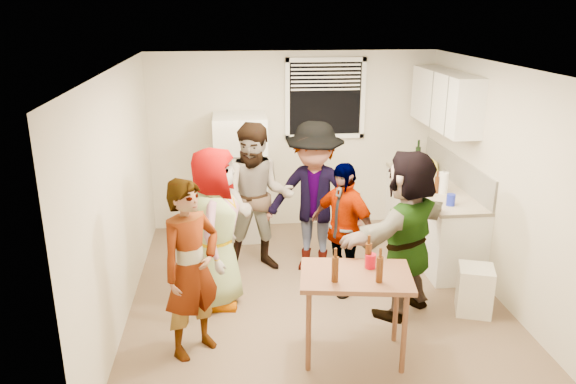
{
  "coord_description": "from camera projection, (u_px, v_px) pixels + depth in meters",
  "views": [
    {
      "loc": [
        -0.88,
        -5.47,
        3.06
      ],
      "look_at": [
        -0.27,
        0.27,
        1.15
      ],
      "focal_mm": 35.0,
      "sensor_mm": 36.0,
      "label": 1
    }
  ],
  "objects": [
    {
      "name": "backsplash",
      "position": [
        456.0,
        170.0,
        7.16
      ],
      "size": [
        0.03,
        2.2,
        0.36
      ],
      "primitive_type": "cube",
      "color": "#BAB6AB",
      "rests_on": "countertop"
    },
    {
      "name": "guest_black",
      "position": [
        340.0,
        290.0,
        6.39
      ],
      "size": [
        1.72,
        1.62,
        0.37
      ],
      "primitive_type": "imported",
      "rotation": [
        0.0,
        0.0,
        -0.9
      ],
      "color": "black",
      "rests_on": "ground"
    },
    {
      "name": "upper_cabinets",
      "position": [
        445.0,
        100.0,
        7.06
      ],
      "size": [
        0.34,
        1.6,
        0.7
      ],
      "primitive_type": "cube",
      "color": "white",
      "rests_on": "room"
    },
    {
      "name": "beer_bottle_table",
      "position": [
        335.0,
        281.0,
        4.81
      ],
      "size": [
        0.06,
        0.06,
        0.23
      ],
      "primitive_type": "cylinder",
      "color": "#47230C",
      "rests_on": "serving_table"
    },
    {
      "name": "guest_back_right",
      "position": [
        313.0,
        268.0,
        6.91
      ],
      "size": [
        1.75,
        2.13,
        0.68
      ],
      "primitive_type": "imported",
      "rotation": [
        0.0,
        0.0,
        -0.36
      ],
      "color": "#3E3D43",
      "rests_on": "ground"
    },
    {
      "name": "refrigerator",
      "position": [
        241.0,
        177.0,
        7.65
      ],
      "size": [
        0.7,
        0.7,
        1.7
      ],
      "primitive_type": "cube",
      "color": "white",
      "rests_on": "ground"
    },
    {
      "name": "guest_stripe",
      "position": [
        196.0,
        350.0,
        5.27
      ],
      "size": [
        1.57,
        1.65,
        0.4
      ],
      "primitive_type": "imported",
      "rotation": [
        0.0,
        0.0,
        0.73
      ],
      "color": "#141933",
      "rests_on": "ground"
    },
    {
      "name": "trash_bin",
      "position": [
        475.0,
        290.0,
        5.85
      ],
      "size": [
        0.44,
        0.44,
        0.51
      ],
      "primitive_type": "cube",
      "rotation": [
        0.0,
        0.0,
        -0.33
      ],
      "color": "silver",
      "rests_on": "ground"
    },
    {
      "name": "picture_frame",
      "position": [
        435.0,
        166.0,
        7.75
      ],
      "size": [
        0.02,
        0.18,
        0.15
      ],
      "primitive_type": "cube",
      "color": "#F8E74F",
      "rests_on": "countertop"
    },
    {
      "name": "countertop",
      "position": [
        434.0,
        186.0,
        7.2
      ],
      "size": [
        0.64,
        2.22,
        0.04
      ],
      "primitive_type": "cube",
      "color": "beige",
      "rests_on": "counter_lower"
    },
    {
      "name": "counter_lower",
      "position": [
        431.0,
        218.0,
        7.34
      ],
      "size": [
        0.6,
        2.2,
        0.86
      ],
      "primitive_type": "cube",
      "color": "white",
      "rests_on": "ground"
    },
    {
      "name": "window",
      "position": [
        325.0,
        99.0,
        7.77
      ],
      "size": [
        1.12,
        0.1,
        1.06
      ],
      "primitive_type": null,
      "color": "white",
      "rests_on": "room"
    },
    {
      "name": "guest_back_left",
      "position": [
        259.0,
        268.0,
        6.93
      ],
      "size": [
        1.04,
        1.88,
        0.69
      ],
      "primitive_type": "imported",
      "rotation": [
        0.0,
        0.0,
        -0.09
      ],
      "color": "brown",
      "rests_on": "ground"
    },
    {
      "name": "beer_bottle_counter",
      "position": [
        436.0,
        193.0,
        6.84
      ],
      "size": [
        0.05,
        0.05,
        0.2
      ],
      "primitive_type": "cylinder",
      "color": "#47230C",
      "rests_on": "countertop"
    },
    {
      "name": "wine_bottle",
      "position": [
        417.0,
        167.0,
        7.97
      ],
      "size": [
        0.07,
        0.07,
        0.29
      ],
      "primitive_type": "cylinder",
      "color": "black",
      "rests_on": "countertop"
    },
    {
      "name": "red_cup",
      "position": [
        370.0,
        268.0,
        5.06
      ],
      "size": [
        0.1,
        0.1,
        0.13
      ],
      "primitive_type": "cylinder",
      "color": "red",
      "rests_on": "serving_table"
    },
    {
      "name": "paper_towel",
      "position": [
        442.0,
        193.0,
        6.86
      ],
      "size": [
        0.12,
        0.12,
        0.26
      ],
      "primitive_type": "cylinder",
      "color": "white",
      "rests_on": "countertop"
    },
    {
      "name": "kettle",
      "position": [
        422.0,
        177.0,
        7.49
      ],
      "size": [
        0.3,
        0.28,
        0.2
      ],
      "primitive_type": null,
      "rotation": [
        0.0,
        0.0,
        -0.42
      ],
      "color": "silver",
      "rests_on": "countertop"
    },
    {
      "name": "blue_cup",
      "position": [
        450.0,
        205.0,
        6.42
      ],
      "size": [
        0.1,
        0.1,
        0.13
      ],
      "primitive_type": "cylinder",
      "color": "#1926B3",
      "rests_on": "countertop"
    },
    {
      "name": "room",
      "position": [
        315.0,
        297.0,
        6.22
      ],
      "size": [
        4.0,
        4.5,
        2.5
      ],
      "primitive_type": null,
      "color": "beige",
      "rests_on": "ground"
    },
    {
      "name": "guest_orange",
      "position": [
        401.0,
        310.0,
        5.96
      ],
      "size": [
        2.36,
        2.38,
        0.52
      ],
      "primitive_type": "imported",
      "rotation": [
        0.0,
        0.0,
        3.81
      ],
      "color": "#B9624D",
      "rests_on": "ground"
    },
    {
      "name": "guest_grey",
      "position": [
        219.0,
        302.0,
        6.11
      ],
      "size": [
        1.84,
        1.09,
        0.55
      ],
      "primitive_type": "imported",
      "rotation": [
        0.0,
        0.0,
        1.42
      ],
      "color": "gray",
      "rests_on": "ground"
    },
    {
      "name": "serving_table",
      "position": [
        353.0,
        354.0,
        5.2
      ],
      "size": [
        1.06,
        0.79,
        0.82
      ],
      "primitive_type": null,
      "rotation": [
        0.0,
        0.0,
        -0.15
      ],
      "color": "brown",
      "rests_on": "ground"
    }
  ]
}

